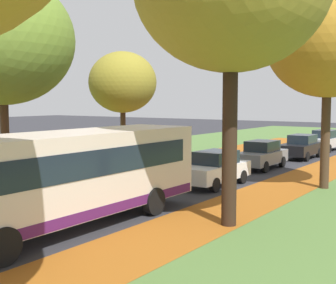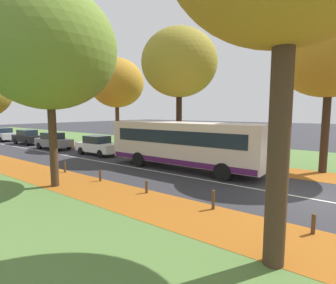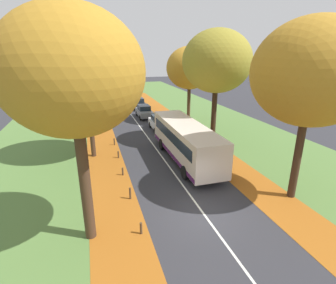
{
  "view_description": "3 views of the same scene",
  "coord_description": "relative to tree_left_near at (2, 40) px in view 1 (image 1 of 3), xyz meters",
  "views": [
    {
      "loc": [
        12.34,
        -2.64,
        3.99
      ],
      "look_at": [
        1.97,
        12.27,
        2.34
      ],
      "focal_mm": 50.0,
      "sensor_mm": 36.0,
      "label": 1
    },
    {
      "loc": [
        -12.19,
        -1.78,
        3.66
      ],
      "look_at": [
        2.26,
        9.06,
        1.56
      ],
      "focal_mm": 28.0,
      "sensor_mm": 36.0,
      "label": 2
    },
    {
      "loc": [
        -5.37,
        -11.23,
        8.36
      ],
      "look_at": [
        0.3,
        7.66,
        1.53
      ],
      "focal_mm": 28.0,
      "sensor_mm": 36.0,
      "label": 3
    }
  ],
  "objects": [
    {
      "name": "leaf_litter_left",
      "position": [
        0.86,
        3.76,
        -6.57
      ],
      "size": [
        2.8,
        60.0,
        0.0
      ],
      "primitive_type": "cube",
      "color": "#9E5619",
      "rests_on": "grass_verge_left"
    },
    {
      "name": "tree_left_mid",
      "position": [
        -0.26,
        8.4,
        -1.58
      ],
      "size": [
        4.01,
        4.01,
        6.82
      ],
      "color": "#422D1E",
      "rests_on": "ground"
    },
    {
      "name": "bus",
      "position": [
        7.11,
        -2.96,
        -4.88
      ],
      "size": [
        2.69,
        10.41,
        2.98
      ],
      "color": "beige",
      "rests_on": "ground"
    },
    {
      "name": "car_grey_following",
      "position": [
        6.91,
        12.26,
        -5.77
      ],
      "size": [
        1.81,
        4.21,
        1.62
      ],
      "color": "slate",
      "rests_on": "ground"
    },
    {
      "name": "bollard_fifth",
      "position": [
        1.94,
        2.28,
        -6.25
      ],
      "size": [
        0.12,
        0.12,
        0.66
      ],
      "primitive_type": "cylinder",
      "color": "#4C3823",
      "rests_on": "ground"
    },
    {
      "name": "tree_left_near",
      "position": [
        0.0,
        0.0,
        0.0
      ],
      "size": [
        6.32,
        6.32,
        9.44
      ],
      "color": "#422D1E",
      "rests_on": "ground"
    },
    {
      "name": "bollard_fourth",
      "position": [
        1.94,
        -1.04,
        -6.28
      ],
      "size": [
        0.12,
        0.12,
        0.6
      ],
      "primitive_type": "cylinder",
      "color": "#4C3823",
      "rests_on": "ground"
    },
    {
      "name": "car_black_third_in_line",
      "position": [
        7.25,
        18.21,
        -5.77
      ],
      "size": [
        1.81,
        4.21,
        1.62
      ],
      "color": "black",
      "rests_on": "ground"
    },
    {
      "name": "road_centre_line",
      "position": [
        5.46,
        9.76,
        -6.58
      ],
      "size": [
        0.12,
        80.0,
        0.01
      ],
      "primitive_type": "cube",
      "color": "silver",
      "rests_on": "ground"
    },
    {
      "name": "tree_right_mid",
      "position": [
        11.68,
        8.28,
        -0.06
      ],
      "size": [
        5.48,
        5.48,
        9.01
      ],
      "color": "#422D1E",
      "rests_on": "ground"
    },
    {
      "name": "leaf_litter_right",
      "position": [
        10.06,
        3.76,
        -6.57
      ],
      "size": [
        2.8,
        60.0,
        0.0
      ],
      "primitive_type": "cube",
      "color": "#9E5619",
      "rests_on": "grass_verge_right"
    },
    {
      "name": "car_silver_fourth_in_line",
      "position": [
        7.08,
        24.07,
        -5.77
      ],
      "size": [
        1.92,
        4.27,
        1.62
      ],
      "color": "#B7BABF",
      "rests_on": "ground"
    },
    {
      "name": "car_white_lead",
      "position": [
        7.33,
        5.98,
        -5.77
      ],
      "size": [
        1.83,
        4.23,
        1.62
      ],
      "color": "silver",
      "rests_on": "ground"
    },
    {
      "name": "grass_verge_left",
      "position": [
        -3.74,
        9.76,
        -6.58
      ],
      "size": [
        12.0,
        90.0,
        0.01
      ],
      "primitive_type": "cube",
      "color": "#517538",
      "rests_on": "ground"
    }
  ]
}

